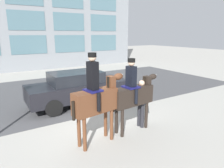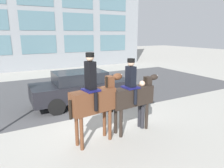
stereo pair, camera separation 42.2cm
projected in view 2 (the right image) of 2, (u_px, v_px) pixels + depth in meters
The scene contains 6 objects.
ground_plane at pixel (97, 120), 7.86m from camera, with size 80.00×80.00×0.00m, color #9E9B93.
road_surface at pixel (64, 91), 11.92m from camera, with size 21.83×8.50×0.01m.
mounted_horse_lead at pixel (94, 98), 5.92m from camera, with size 1.86×0.65×2.78m.
mounted_horse_companion at pixel (133, 94), 6.68m from camera, with size 1.99×0.65×2.53m.
pedestrian_bystander at pixel (141, 101), 6.98m from camera, with size 0.82×0.47×1.73m.
street_car_near_lane at pixel (82, 87), 9.50m from camera, with size 4.65×1.84×1.60m.
Camera 2 is at (-2.90, -6.70, 3.28)m, focal length 32.00 mm.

